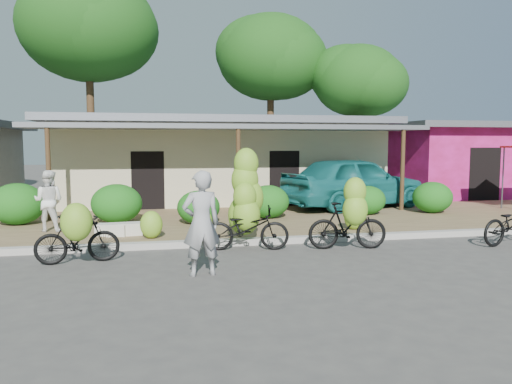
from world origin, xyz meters
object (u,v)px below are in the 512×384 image
(vendor, at_px, (201,223))
(tree_near_right, at_px, (353,79))
(bike_center, at_px, (246,210))
(bystander, at_px, (49,201))
(tree_center_right, at_px, (267,56))
(sack_near, at_px, (124,229))
(bike_right, at_px, (349,220))
(bike_left, at_px, (77,236))
(tree_far_center, at_px, (84,25))
(teal_van, at_px, (354,182))
(sack_far, at_px, (112,230))

(vendor, bearing_deg, tree_near_right, -130.35)
(bike_center, xyz_separation_m, vendor, (-1.23, -2.22, 0.09))
(tree_near_right, height_order, bystander, tree_near_right)
(tree_center_right, xyz_separation_m, sack_near, (-6.66, -13.42, -6.65))
(bike_right, distance_m, sack_near, 5.45)
(tree_center_right, height_order, bike_left, tree_center_right)
(tree_far_center, distance_m, sack_near, 15.21)
(tree_near_right, height_order, bike_right, tree_near_right)
(bike_center, relative_size, bystander, 1.45)
(vendor, xyz_separation_m, bystander, (-3.46, 4.66, -0.04))
(tree_far_center, xyz_separation_m, sack_near, (2.34, -12.92, -7.68))
(sack_near, bearing_deg, tree_near_right, 46.97)
(bike_center, relative_size, vendor, 1.20)
(tree_near_right, bearing_deg, vendor, -121.08)
(teal_van, bearing_deg, tree_far_center, 30.04)
(tree_center_right, distance_m, bystander, 16.27)
(tree_far_center, relative_size, teal_van, 1.97)
(tree_center_right, height_order, bystander, tree_center_right)
(tree_center_right, bearing_deg, teal_van, -84.43)
(tree_near_right, relative_size, sack_near, 8.59)
(bike_left, bearing_deg, tree_center_right, -32.89)
(sack_near, bearing_deg, vendor, -67.26)
(sack_far, relative_size, bystander, 0.48)
(tree_near_right, relative_size, bystander, 4.66)
(tree_center_right, xyz_separation_m, sack_far, (-6.94, -13.40, -6.66))
(bystander, bearing_deg, sack_near, 166.69)
(sack_far, relative_size, vendor, 0.40)
(sack_near, relative_size, vendor, 0.45)
(tree_far_center, relative_size, bystander, 6.64)
(bike_left, height_order, bike_center, bike_center)
(tree_far_center, height_order, sack_far, tree_far_center)
(bike_right, relative_size, sack_near, 2.14)
(tree_near_right, relative_size, teal_van, 1.38)
(tree_near_right, distance_m, bike_right, 15.61)
(teal_van, bearing_deg, sack_near, 99.17)
(tree_near_right, distance_m, bike_left, 18.62)
(sack_near, bearing_deg, teal_van, 26.60)
(bike_left, relative_size, sack_far, 2.22)
(bike_left, bearing_deg, sack_far, -18.62)
(bike_right, relative_size, teal_van, 0.34)
(bike_left, distance_m, bike_center, 3.66)
(tree_center_right, height_order, tree_near_right, tree_center_right)
(tree_near_right, xyz_separation_m, bystander, (-12.56, -10.46, -4.68))
(bike_left, bearing_deg, bike_right, -96.16)
(bike_right, distance_m, bystander, 7.57)
(bike_right, distance_m, sack_far, 5.72)
(tree_center_right, relative_size, tree_near_right, 1.24)
(bike_left, height_order, bike_right, bike_right)
(tree_near_right, xyz_separation_m, bike_left, (-11.41, -13.84, -5.01))
(bystander, relative_size, teal_van, 0.30)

